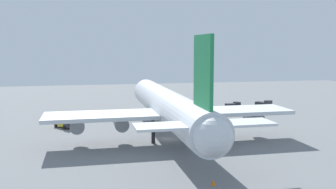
# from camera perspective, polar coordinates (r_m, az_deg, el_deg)

# --- Properties ---
(ground_plane) EXTENTS (231.98, 231.98, 0.00)m
(ground_plane) POSITION_cam_1_polar(r_m,az_deg,el_deg) (75.41, -0.00, -6.64)
(ground_plane) COLOR slate
(cargo_airplane) EXTENTS (58.00, 46.35, 19.53)m
(cargo_airplane) POSITION_cam_1_polar(r_m,az_deg,el_deg) (74.04, 0.02, -1.85)
(cargo_airplane) COLOR silver
(cargo_airplane) RESTS_ON ground_plane
(catering_truck) EXTENTS (5.53, 4.85, 2.46)m
(catering_truck) POSITION_cam_1_polar(r_m,az_deg,el_deg) (88.45, -15.10, -4.07)
(catering_truck) COLOR #333338
(catering_truck) RESTS_ON ground_plane
(maintenance_van) EXTENTS (2.92, 4.67, 2.11)m
(maintenance_van) POSITION_cam_1_polar(r_m,az_deg,el_deg) (112.47, 9.68, -1.64)
(maintenance_van) COLOR #232328
(maintenance_van) RESTS_ON ground_plane
(baggage_tug) EXTENTS (5.25, 3.95, 2.50)m
(baggage_tug) POSITION_cam_1_polar(r_m,az_deg,el_deg) (116.48, 14.14, -1.41)
(baggage_tug) COLOR #333338
(baggage_tug) RESTS_ON ground_plane
(cargo_loader) EXTENTS (4.69, 4.45, 2.04)m
(cargo_loader) POSITION_cam_1_polar(r_m,az_deg,el_deg) (98.99, -4.80, -2.75)
(cargo_loader) COLOR #333338
(cargo_loader) RESTS_ON ground_plane
(safety_cone_nose) EXTENTS (0.57, 0.57, 0.81)m
(safety_cone_nose) POSITION_cam_1_polar(r_m,az_deg,el_deg) (100.16, -4.30, -3.03)
(safety_cone_nose) COLOR orange
(safety_cone_nose) RESTS_ON ground_plane
(safety_cone_tail) EXTENTS (0.59, 0.59, 0.84)m
(safety_cone_tail) POSITION_cam_1_polar(r_m,az_deg,el_deg) (51.24, 6.76, -12.84)
(safety_cone_tail) COLOR orange
(safety_cone_tail) RESTS_ON ground_plane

